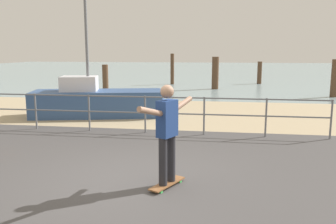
% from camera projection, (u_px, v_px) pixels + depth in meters
% --- Properties ---
extents(ground_plane, '(24.00, 10.00, 0.04)m').
position_uv_depth(ground_plane, '(116.00, 205.00, 5.32)').
color(ground_plane, '#474444').
rests_on(ground_plane, ground).
extents(beach_strip, '(24.00, 6.00, 0.04)m').
position_uv_depth(beach_strip, '(180.00, 113.00, 13.11)').
color(beach_strip, tan).
rests_on(beach_strip, ground).
extents(sea_surface, '(72.00, 50.00, 0.04)m').
position_uv_depth(sea_surface, '(209.00, 70.00, 40.37)').
color(sea_surface, '#849EA3').
rests_on(sea_surface, ground).
extents(railing_fence, '(12.97, 0.05, 1.05)m').
position_uv_depth(railing_fence, '(89.00, 107.00, 10.00)').
color(railing_fence, slate).
rests_on(railing_fence, ground).
extents(sailboat, '(5.07, 2.38, 4.69)m').
position_uv_depth(sailboat, '(102.00, 102.00, 12.31)').
color(sailboat, '#335184').
rests_on(sailboat, ground).
extents(skateboard, '(0.53, 0.81, 0.08)m').
position_uv_depth(skateboard, '(167.00, 184.00, 5.97)').
color(skateboard, brown).
rests_on(skateboard, ground).
extents(skateboarder, '(0.72, 1.34, 1.65)m').
position_uv_depth(skateboarder, '(167.00, 128.00, 5.81)').
color(skateboarder, '#26262B').
rests_on(skateboarder, skateboard).
extents(groyne_post_0, '(0.31, 0.31, 1.51)m').
position_uv_depth(groyne_post_0, '(105.00, 79.00, 19.07)').
color(groyne_post_0, '#513826').
rests_on(groyne_post_0, ground).
extents(groyne_post_1, '(0.24, 0.24, 2.05)m').
position_uv_depth(groyne_post_1, '(172.00, 69.00, 23.66)').
color(groyne_post_1, '#513826').
rests_on(groyne_post_1, ground).
extents(groyne_post_2, '(0.40, 0.40, 1.89)m').
position_uv_depth(groyne_post_2, '(215.00, 73.00, 20.76)').
color(groyne_post_2, '#513826').
rests_on(groyne_post_2, ground).
extents(groyne_post_3, '(0.30, 0.30, 1.52)m').
position_uv_depth(groyne_post_3, '(260.00, 73.00, 24.05)').
color(groyne_post_3, '#513826').
rests_on(groyne_post_3, ground).
extents(groyne_post_4, '(0.33, 0.33, 1.84)m').
position_uv_depth(groyne_post_4, '(334.00, 78.00, 17.20)').
color(groyne_post_4, '#513826').
rests_on(groyne_post_4, ground).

